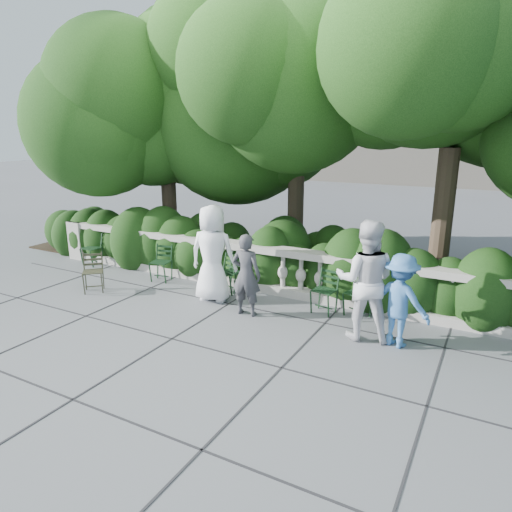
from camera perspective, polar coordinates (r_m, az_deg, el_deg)
The scene contains 15 objects.
ground at distance 8.23m, azimuth -3.35°, elevation -8.37°, with size 90.00×90.00×0.00m, color #52545A.
balustrade at distance 9.54m, azimuth 2.29°, elevation -1.85°, with size 12.00×0.44×1.00m.
shrub_hedge at distance 10.73m, azimuth 5.10°, elevation -2.65°, with size 15.00×2.60×1.70m, color black, non-canonical shape.
tree_canopy at distance 10.15m, azimuth 9.87°, elevation 18.85°, with size 15.04×6.52×6.78m.
chair_a at distance 12.28m, azimuth -20.22°, elevation -1.23°, with size 0.44×0.48×0.84m, color black, non-canonical shape.
chair_b at distance 9.59m, azimuth -4.80°, elevation -4.86°, with size 0.44×0.48×0.84m, color black, non-canonical shape.
chair_c at distance 10.53m, azimuth -12.07°, elevation -3.29°, with size 0.44×0.48×0.84m, color black, non-canonical shape.
chair_d at distance 9.64m, azimuth -3.76°, elevation -4.73°, with size 0.44×0.48×0.84m, color black, non-canonical shape.
chair_e at distance 8.60m, azimuth 11.87°, elevation -7.62°, with size 0.44×0.48×0.84m, color black, non-canonical shape.
chair_f at distance 8.63m, azimuth 7.97°, elevation -7.34°, with size 0.44×0.48×0.84m, color black, non-canonical shape.
chair_weathered at distance 10.20m, azimuth -19.58°, elevation -4.47°, with size 0.44×0.48×0.84m, color black, non-canonical shape.
person_businessman at distance 9.03m, azimuth -5.44°, elevation 0.30°, with size 0.95×0.62×1.94m, color white.
person_woman_grey at distance 8.33m, azimuth -1.23°, elevation -2.38°, with size 0.56×0.37×1.54m, color #39393D.
person_casual_man at distance 7.54m, azimuth 13.51°, elevation -2.99°, with size 0.96×0.75×1.98m, color silver.
person_older_blue at distance 7.49m, azimuth 17.56°, elevation -5.34°, with size 0.97×0.56×1.51m, color #396DAB.
Camera 1 is at (4.00, -6.38, 3.32)m, focal length 32.00 mm.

